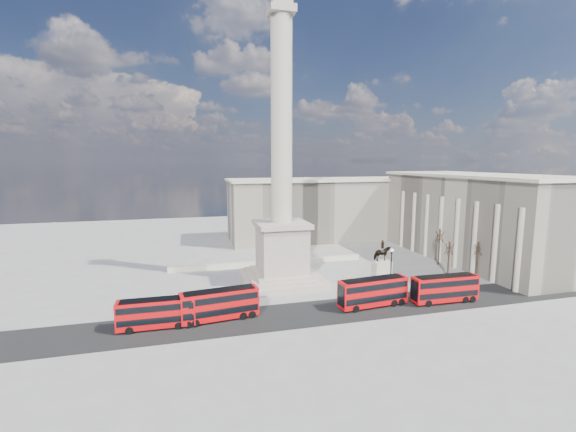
{
  "coord_description": "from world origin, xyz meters",
  "views": [
    {
      "loc": [
        -15.98,
        -59.34,
        21.37
      ],
      "look_at": [
        0.39,
        2.2,
        12.23
      ],
      "focal_mm": 24.0,
      "sensor_mm": 36.0,
      "label": 1
    }
  ],
  "objects_px": {
    "red_bus_c": "(445,288)",
    "pedestrian_standing": "(444,286)",
    "equestrian_statue": "(382,269)",
    "pedestrian_crossing": "(369,292)",
    "victorian_lamp": "(391,265)",
    "red_bus_d": "(549,276)",
    "red_bus_a": "(220,304)",
    "red_bus_b": "(373,292)",
    "pedestrian_walking": "(428,285)",
    "nelsons_column": "(282,210)",
    "red_bus_e": "(157,313)"
  },
  "relations": [
    {
      "from": "red_bus_a",
      "to": "equestrian_statue",
      "type": "xyz_separation_m",
      "value": [
        28.59,
        8.3,
        0.49
      ]
    },
    {
      "from": "red_bus_d",
      "to": "red_bus_c",
      "type": "bearing_deg",
      "value": -177.72
    },
    {
      "from": "red_bus_b",
      "to": "red_bus_e",
      "type": "distance_m",
      "value": 30.34
    },
    {
      "from": "red_bus_b",
      "to": "red_bus_a",
      "type": "bearing_deg",
      "value": 172.0
    },
    {
      "from": "red_bus_d",
      "to": "red_bus_e",
      "type": "bearing_deg",
      "value": 179.03
    },
    {
      "from": "red_bus_d",
      "to": "equestrian_statue",
      "type": "height_order",
      "value": "equestrian_statue"
    },
    {
      "from": "red_bus_d",
      "to": "victorian_lamp",
      "type": "bearing_deg",
      "value": 164.55
    },
    {
      "from": "equestrian_statue",
      "to": "pedestrian_standing",
      "type": "bearing_deg",
      "value": -34.89
    },
    {
      "from": "red_bus_d",
      "to": "red_bus_e",
      "type": "xyz_separation_m",
      "value": [
        -62.84,
        0.52,
        -0.08
      ]
    },
    {
      "from": "nelsons_column",
      "to": "pedestrian_crossing",
      "type": "bearing_deg",
      "value": -44.44
    },
    {
      "from": "pedestrian_crossing",
      "to": "victorian_lamp",
      "type": "bearing_deg",
      "value": -96.11
    },
    {
      "from": "pedestrian_walking",
      "to": "pedestrian_standing",
      "type": "height_order",
      "value": "pedestrian_standing"
    },
    {
      "from": "red_bus_e",
      "to": "red_bus_d",
      "type": "bearing_deg",
      "value": 0.14
    },
    {
      "from": "red_bus_c",
      "to": "victorian_lamp",
      "type": "height_order",
      "value": "victorian_lamp"
    },
    {
      "from": "red_bus_d",
      "to": "pedestrian_standing",
      "type": "relative_size",
      "value": 5.83
    },
    {
      "from": "red_bus_a",
      "to": "victorian_lamp",
      "type": "xyz_separation_m",
      "value": [
        28.95,
        5.81,
        1.83
      ]
    },
    {
      "from": "red_bus_b",
      "to": "red_bus_d",
      "type": "distance_m",
      "value": 32.5
    },
    {
      "from": "red_bus_e",
      "to": "pedestrian_standing",
      "type": "relative_size",
      "value": 5.62
    },
    {
      "from": "red_bus_c",
      "to": "pedestrian_walking",
      "type": "relative_size",
      "value": 6.61
    },
    {
      "from": "nelsons_column",
      "to": "red_bus_c",
      "type": "xyz_separation_m",
      "value": [
        21.57,
        -16.12,
        -10.72
      ]
    },
    {
      "from": "red_bus_c",
      "to": "red_bus_e",
      "type": "relative_size",
      "value": 1.07
    },
    {
      "from": "red_bus_b",
      "to": "equestrian_statue",
      "type": "distance_m",
      "value": 11.19
    },
    {
      "from": "nelsons_column",
      "to": "victorian_lamp",
      "type": "distance_m",
      "value": 20.76
    },
    {
      "from": "red_bus_c",
      "to": "pedestrian_walking",
      "type": "xyz_separation_m",
      "value": [
        1.09,
        5.68,
        -1.41
      ]
    },
    {
      "from": "red_bus_c",
      "to": "red_bus_d",
      "type": "height_order",
      "value": "red_bus_c"
    },
    {
      "from": "red_bus_a",
      "to": "red_bus_b",
      "type": "distance_m",
      "value": 22.27
    },
    {
      "from": "red_bus_c",
      "to": "equestrian_statue",
      "type": "xyz_separation_m",
      "value": [
        -5.04,
        10.41,
        0.52
      ]
    },
    {
      "from": "victorian_lamp",
      "to": "equestrian_statue",
      "type": "bearing_deg",
      "value": 98.15
    },
    {
      "from": "nelsons_column",
      "to": "equestrian_statue",
      "type": "distance_m",
      "value": 20.25
    },
    {
      "from": "red_bus_b",
      "to": "victorian_lamp",
      "type": "height_order",
      "value": "victorian_lamp"
    },
    {
      "from": "red_bus_e",
      "to": "pedestrian_crossing",
      "type": "relative_size",
      "value": 5.22
    },
    {
      "from": "red_bus_a",
      "to": "red_bus_d",
      "type": "distance_m",
      "value": 54.77
    },
    {
      "from": "red_bus_e",
      "to": "equestrian_statue",
      "type": "bearing_deg",
      "value": 14.2
    },
    {
      "from": "nelsons_column",
      "to": "pedestrian_walking",
      "type": "bearing_deg",
      "value": -24.75
    },
    {
      "from": "equestrian_statue",
      "to": "pedestrian_crossing",
      "type": "distance_m",
      "value": 7.71
    },
    {
      "from": "red_bus_c",
      "to": "pedestrian_standing",
      "type": "distance_m",
      "value": 5.81
    },
    {
      "from": "pedestrian_walking",
      "to": "red_bus_b",
      "type": "bearing_deg",
      "value": 171.05
    },
    {
      "from": "victorian_lamp",
      "to": "equestrian_statue",
      "type": "height_order",
      "value": "equestrian_statue"
    },
    {
      "from": "nelsons_column",
      "to": "red_bus_c",
      "type": "distance_m",
      "value": 28.98
    },
    {
      "from": "equestrian_statue",
      "to": "red_bus_d",
      "type": "bearing_deg",
      "value": -19.74
    },
    {
      "from": "red_bus_a",
      "to": "red_bus_b",
      "type": "height_order",
      "value": "red_bus_b"
    },
    {
      "from": "pedestrian_walking",
      "to": "nelsons_column",
      "type": "bearing_deg",
      "value": 126.55
    },
    {
      "from": "equestrian_statue",
      "to": "nelsons_column",
      "type": "bearing_deg",
      "value": 160.93
    },
    {
      "from": "red_bus_c",
      "to": "victorian_lamp",
      "type": "distance_m",
      "value": 9.38
    },
    {
      "from": "red_bus_d",
      "to": "victorian_lamp",
      "type": "xyz_separation_m",
      "value": [
        -25.81,
        6.9,
        1.92
      ]
    },
    {
      "from": "red_bus_a",
      "to": "red_bus_d",
      "type": "bearing_deg",
      "value": -8.56
    },
    {
      "from": "pedestrian_crossing",
      "to": "red_bus_b",
      "type": "bearing_deg",
      "value": 126.24
    },
    {
      "from": "equestrian_statue",
      "to": "pedestrian_standing",
      "type": "xyz_separation_m",
      "value": [
        8.3,
        -5.79,
        -1.85
      ]
    },
    {
      "from": "red_bus_b",
      "to": "red_bus_d",
      "type": "bearing_deg",
      "value": -5.98
    },
    {
      "from": "red_bus_b",
      "to": "victorian_lamp",
      "type": "distance_m",
      "value": 9.65
    }
  ]
}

